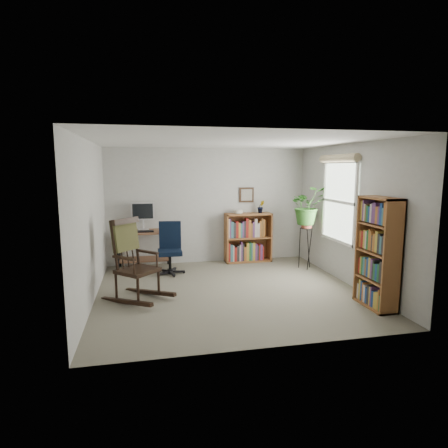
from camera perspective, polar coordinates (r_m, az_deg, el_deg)
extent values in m
cube|color=slate|center=(6.22, 0.77, -10.15)|extent=(4.20, 4.00, 0.00)
cube|color=silver|center=(5.91, 0.82, 12.48)|extent=(4.20, 4.00, 0.00)
cube|color=#B7B7B3|center=(7.90, -2.40, 2.78)|extent=(4.20, 0.00, 2.40)
cube|color=#B7B7B3|center=(4.05, 7.04, -2.87)|extent=(4.20, 0.00, 2.40)
cube|color=#B7B7B3|center=(5.86, -19.67, 0.24)|extent=(0.00, 4.00, 2.40)
cube|color=#B7B7B3|center=(6.73, 18.54, 1.32)|extent=(0.00, 4.00, 2.40)
cube|color=black|center=(7.43, -12.20, -1.11)|extent=(0.40, 0.15, 0.02)
imported|color=#2E6423|center=(7.47, 12.65, 5.48)|extent=(1.69, 1.88, 1.46)
imported|color=#2E6423|center=(8.00, 5.65, 2.08)|extent=(0.13, 0.24, 0.11)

